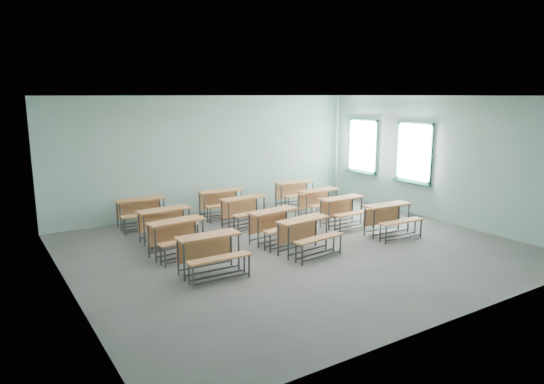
{
  "coord_description": "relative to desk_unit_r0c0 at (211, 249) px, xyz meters",
  "views": [
    {
      "loc": [
        -5.76,
        -8.1,
        3.22
      ],
      "look_at": [
        0.18,
        1.2,
        1.0
      ],
      "focal_mm": 32.0,
      "sensor_mm": 36.0,
      "label": 1
    }
  ],
  "objects": [
    {
      "name": "desk_unit_r0c2",
      "position": [
        4.58,
        0.05,
        0.0
      ],
      "size": [
        1.2,
        0.83,
        0.73
      ],
      "rotation": [
        0.0,
        0.0,
        -0.05
      ],
      "color": "#C57947",
      "rests_on": "ground"
    },
    {
      "name": "desk_unit_r1c0",
      "position": [
        -0.1,
        1.3,
        0.0
      ],
      "size": [
        1.24,
        0.9,
        0.73
      ],
      "rotation": [
        0.0,
        0.0,
        0.11
      ],
      "color": "#C57947",
      "rests_on": "ground"
    },
    {
      "name": "desk_unit_r3c2",
      "position": [
        4.45,
        3.62,
        0.0
      ],
      "size": [
        1.21,
        0.85,
        0.73
      ],
      "rotation": [
        0.0,
        0.0,
        -0.06
      ],
      "color": "#C57947",
      "rests_on": "ground"
    },
    {
      "name": "desk_unit_r1c1",
      "position": [
        2.04,
        0.99,
        0.0
      ],
      "size": [
        1.25,
        0.92,
        0.73
      ],
      "rotation": [
        0.0,
        0.0,
        0.12
      ],
      "color": "#C57947",
      "rests_on": "ground"
    },
    {
      "name": "room",
      "position": [
        2.27,
        0.5,
        1.11
      ],
      "size": [
        9.04,
        8.04,
        3.24
      ],
      "color": "slate",
      "rests_on": "ground"
    },
    {
      "name": "desk_unit_r0c1",
      "position": [
        2.15,
        0.02,
        0.0
      ],
      "size": [
        1.25,
        0.92,
        0.73
      ],
      "rotation": [
        0.0,
        0.0,
        0.12
      ],
      "color": "#C57947",
      "rests_on": "ground"
    },
    {
      "name": "desk_unit_r3c0",
      "position": [
        -0.06,
        3.76,
        0.0
      ],
      "size": [
        1.19,
        0.82,
        0.73
      ],
      "rotation": [
        0.0,
        0.0,
        -0.03
      ],
      "color": "#C57947",
      "rests_on": "ground"
    },
    {
      "name": "desk_unit_r0c0",
      "position": [
        0.0,
        0.0,
        0.0
      ],
      "size": [
        1.19,
        0.81,
        0.73
      ],
      "rotation": [
        0.0,
        0.0,
        -0.03
      ],
      "color": "#C57947",
      "rests_on": "ground"
    },
    {
      "name": "desk_unit_r2c2",
      "position": [
        4.31,
        2.31,
        0.0
      ],
      "size": [
        1.22,
        0.86,
        0.73
      ],
      "rotation": [
        0.0,
        0.0,
        0.07
      ],
      "color": "#C57947",
      "rests_on": "ground"
    },
    {
      "name": "desk_unit_r2c0",
      "position": [
        0.05,
        2.38,
        0.0
      ],
      "size": [
        1.2,
        0.84,
        0.73
      ],
      "rotation": [
        0.0,
        0.0,
        0.05
      ],
      "color": "#C57947",
      "rests_on": "ground"
    },
    {
      "name": "desk_unit_r1c2",
      "position": [
        4.19,
        1.21,
        0.0
      ],
      "size": [
        1.19,
        0.81,
        0.73
      ],
      "rotation": [
        0.0,
        0.0,
        0.03
      ],
      "color": "#C57947",
      "rests_on": "ground"
    },
    {
      "name": "desk_unit_r3c1",
      "position": [
        2.06,
        3.64,
        0.0
      ],
      "size": [
        1.2,
        0.84,
        0.73
      ],
      "rotation": [
        0.0,
        0.0,
        -0.05
      ],
      "color": "#C57947",
      "rests_on": "ground"
    },
    {
      "name": "desk_unit_r2c1",
      "position": [
        2.15,
        2.52,
        0.0
      ],
      "size": [
        1.24,
        0.9,
        0.73
      ],
      "rotation": [
        0.0,
        0.0,
        0.1
      ],
      "color": "#C57947",
      "rests_on": "ground"
    }
  ]
}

